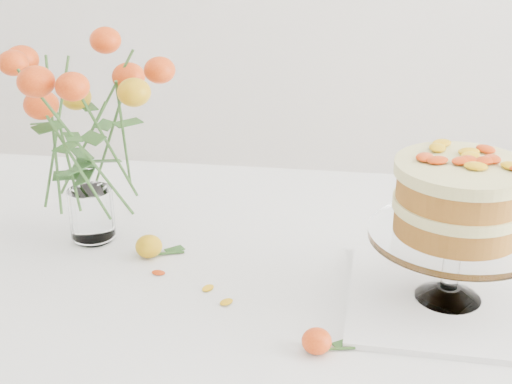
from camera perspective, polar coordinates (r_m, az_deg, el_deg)
table at (r=1.41m, az=-1.79°, el=-7.81°), size 1.43×0.93×0.76m
napkin at (r=1.25m, az=15.04°, el=-8.33°), size 0.34×0.34×0.01m
cake_stand at (r=1.18m, az=15.90°, el=-1.07°), size 0.28×0.28×0.25m
rose_vase at (r=1.36m, az=-13.74°, el=5.83°), size 0.33×0.33×0.43m
loose_rose_near at (r=1.36m, az=-8.55°, el=-4.33°), size 0.09×0.05×0.04m
loose_rose_far at (r=1.09m, az=4.90°, el=-11.80°), size 0.08×0.05×0.04m
stray_petal_a at (r=1.31m, az=-7.81°, el=-6.43°), size 0.03×0.02×0.00m
stray_petal_b at (r=1.25m, az=-3.86°, el=-7.69°), size 0.03×0.02×0.00m
stray_petal_c at (r=1.21m, az=-2.39°, el=-8.80°), size 0.03×0.02×0.00m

